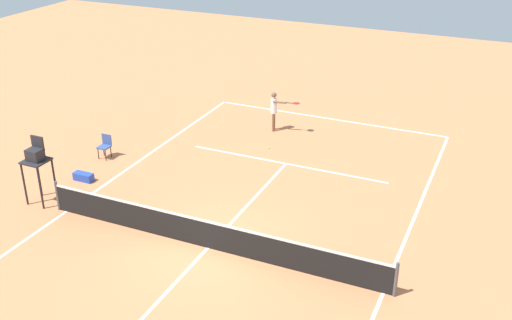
% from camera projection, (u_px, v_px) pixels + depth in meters
% --- Properties ---
extents(ground_plane, '(60.00, 60.00, 0.00)m').
position_uv_depth(ground_plane, '(208.00, 248.00, 18.67)').
color(ground_plane, '#D37A4C').
extents(court_lines, '(10.93, 23.70, 0.01)m').
position_uv_depth(court_lines, '(208.00, 248.00, 18.67)').
color(court_lines, white).
rests_on(court_lines, ground).
extents(tennis_net, '(11.53, 0.10, 1.07)m').
position_uv_depth(tennis_net, '(207.00, 234.00, 18.46)').
color(tennis_net, '#4C4C51').
rests_on(tennis_net, ground).
extents(player_serving, '(1.34, 0.47, 1.77)m').
position_uv_depth(player_serving, '(275.00, 108.00, 26.64)').
color(player_serving, brown).
rests_on(player_serving, ground).
extents(tennis_ball, '(0.07, 0.07, 0.07)m').
position_uv_depth(tennis_ball, '(269.00, 148.00, 25.34)').
color(tennis_ball, '#CCE033').
rests_on(tennis_ball, ground).
extents(umpire_chair, '(0.80, 0.80, 2.41)m').
position_uv_depth(umpire_chair, '(36.00, 160.00, 20.59)').
color(umpire_chair, '#232328').
rests_on(umpire_chair, ground).
extents(courtside_chair_mid, '(0.44, 0.46, 0.95)m').
position_uv_depth(courtside_chair_mid, '(105.00, 145.00, 24.34)').
color(courtside_chair_mid, '#262626').
rests_on(courtside_chair_mid, ground).
extents(equipment_bag, '(0.76, 0.32, 0.30)m').
position_uv_depth(equipment_bag, '(83.00, 177.00, 22.67)').
color(equipment_bag, '#2647B7').
rests_on(equipment_bag, ground).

